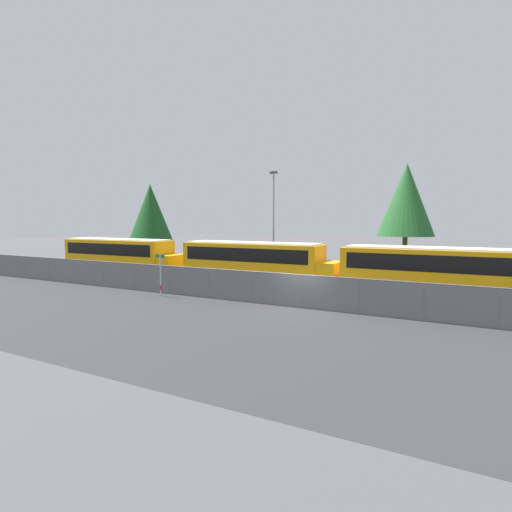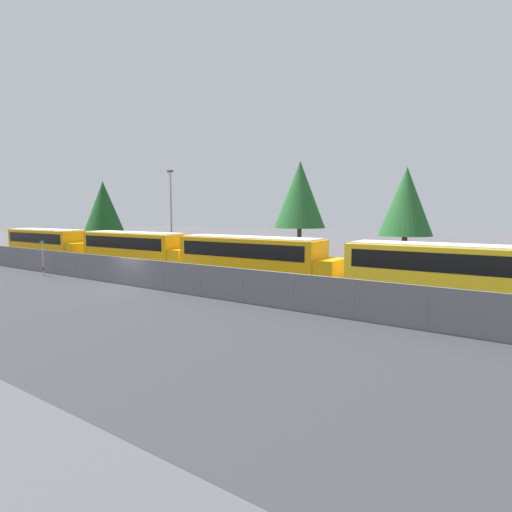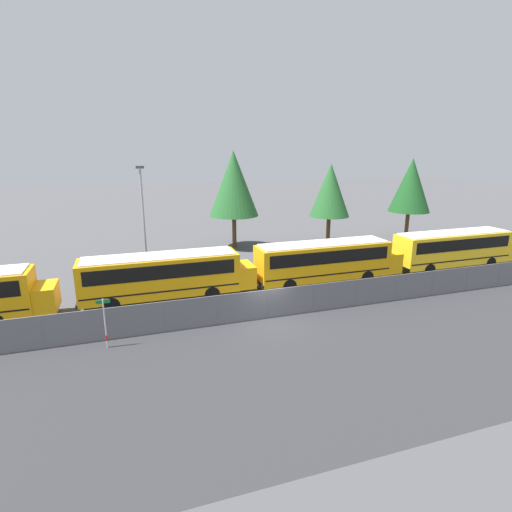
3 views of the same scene
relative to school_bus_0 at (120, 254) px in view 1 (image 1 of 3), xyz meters
name	(u,v)px [view 1 (image 1 of 3)]	position (x,y,z in m)	size (l,w,h in m)	color
ground_plane	(302,308)	(18.44, -4.46, -1.95)	(200.00, 200.00, 0.00)	#424244
road_strip	(250,336)	(18.44, -10.46, -1.94)	(95.84, 12.00, 0.01)	#2B2B2D
fence	(302,291)	(18.44, -4.46, -0.99)	(61.91, 0.07, 1.88)	#9EA0A5
school_bus_0	(120,254)	(0.00, 0.00, 0.00)	(11.82, 2.54, 3.26)	orange
school_bus_1	(255,260)	(12.82, 0.54, 0.00)	(11.82, 2.54, 3.26)	orange
school_bus_2	(439,270)	(24.97, 0.39, 0.00)	(11.82, 2.54, 3.26)	orange
street_sign	(161,274)	(9.16, -5.35, -0.49)	(0.70, 0.09, 2.73)	#B7B7BC
light_pole	(273,220)	(11.92, 5.62, 2.89)	(0.60, 0.24, 8.90)	gray
tree_0	(406,200)	(21.35, 13.87, 4.73)	(5.06, 5.06, 9.99)	#51381E
tree_2	(151,212)	(-7.06, 11.58, 3.86)	(5.13, 5.13, 9.15)	#51381E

